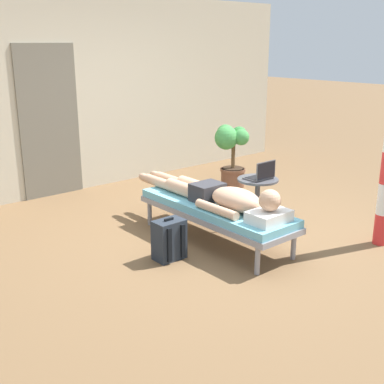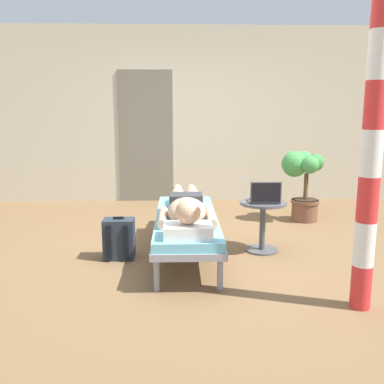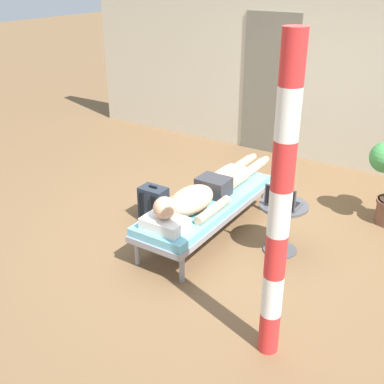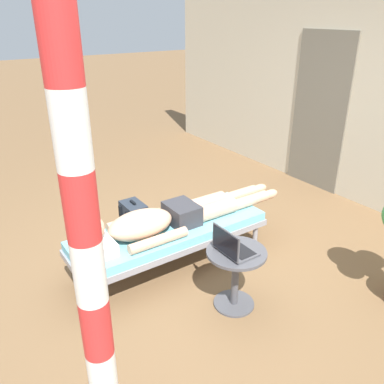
% 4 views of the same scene
% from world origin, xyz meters
% --- Properties ---
extents(ground_plane, '(40.00, 40.00, 0.00)m').
position_xyz_m(ground_plane, '(0.00, 0.00, 0.00)').
color(ground_plane, brown).
extents(house_wall_back, '(7.60, 0.20, 2.70)m').
position_xyz_m(house_wall_back, '(-0.17, 2.70, 1.35)').
color(house_wall_back, beige).
rests_on(house_wall_back, ground).
extents(house_door_panel, '(0.84, 0.03, 2.04)m').
position_xyz_m(house_door_panel, '(-0.75, 2.59, 1.02)').
color(house_door_panel, '#6D6759').
rests_on(house_door_panel, ground).
extents(lounge_chair, '(0.62, 1.89, 0.42)m').
position_xyz_m(lounge_chair, '(-0.17, -0.09, 0.35)').
color(lounge_chair, gray).
rests_on(lounge_chair, ground).
extents(person_reclining, '(0.53, 2.17, 0.32)m').
position_xyz_m(person_reclining, '(-0.17, -0.14, 0.52)').
color(person_reclining, white).
rests_on(person_reclining, lounge_chair).
extents(side_table, '(0.48, 0.48, 0.52)m').
position_xyz_m(side_table, '(0.62, 0.04, 0.36)').
color(side_table, '#4C4C51').
rests_on(side_table, ground).
extents(laptop, '(0.31, 0.24, 0.23)m').
position_xyz_m(laptop, '(0.62, -0.01, 0.58)').
color(laptop, '#4C4C51').
rests_on(laptop, side_table).
extents(backpack, '(0.30, 0.26, 0.42)m').
position_xyz_m(backpack, '(-0.84, -0.13, 0.20)').
color(backpack, '#262D38').
rests_on(backpack, ground).
extents(potted_plant, '(0.55, 0.57, 0.92)m').
position_xyz_m(potted_plant, '(1.38, 1.26, 0.56)').
color(potted_plant, brown).
rests_on(potted_plant, ground).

